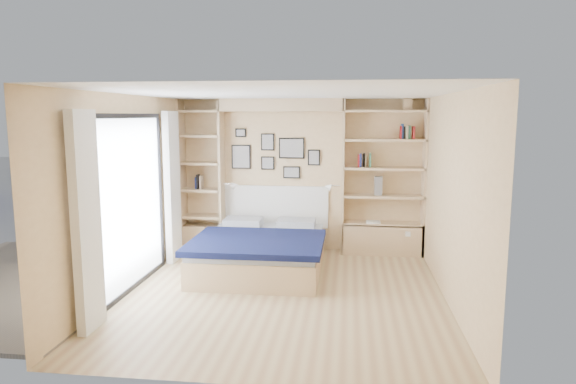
# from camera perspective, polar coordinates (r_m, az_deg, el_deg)

# --- Properties ---
(ground) EXTENTS (4.50, 4.50, 0.00)m
(ground) POSITION_cam_1_polar(r_m,az_deg,el_deg) (6.62, -0.48, -11.22)
(ground) COLOR tan
(ground) RESTS_ON ground
(room_shell) EXTENTS (4.50, 4.50, 4.50)m
(room_shell) POSITION_cam_1_polar(r_m,az_deg,el_deg) (7.88, -1.87, 0.05)
(room_shell) COLOR beige
(room_shell) RESTS_ON ground
(bed) EXTENTS (1.82, 2.37, 1.07)m
(bed) POSITION_cam_1_polar(r_m,az_deg,el_deg) (7.55, -2.92, -6.48)
(bed) COLOR #D3B281
(bed) RESTS_ON ground
(photo_gallery) EXTENTS (1.48, 0.02, 0.82)m
(photo_gallery) POSITION_cam_1_polar(r_m,az_deg,el_deg) (8.52, -1.62, 4.26)
(photo_gallery) COLOR black
(photo_gallery) RESTS_ON ground
(reading_lamps) EXTENTS (1.92, 0.12, 0.15)m
(reading_lamps) POSITION_cam_1_polar(r_m,az_deg,el_deg) (8.33, -0.79, 0.69)
(reading_lamps) COLOR silver
(reading_lamps) RESTS_ON ground
(shelf_decor) EXTENTS (3.55, 0.23, 2.03)m
(shelf_decor) POSITION_cam_1_polar(r_m,az_deg,el_deg) (8.27, 8.65, 4.61)
(shelf_decor) COLOR #A51E1E
(shelf_decor) RESTS_ON ground
(deck) EXTENTS (3.20, 4.00, 0.05)m
(deck) POSITION_cam_1_polar(r_m,az_deg,el_deg) (7.91, -27.68, -8.92)
(deck) COLOR #776858
(deck) RESTS_ON ground
(deck_chair) EXTENTS (0.66, 0.90, 0.82)m
(deck_chair) POSITION_cam_1_polar(r_m,az_deg,el_deg) (8.78, -23.50, -4.32)
(deck_chair) COLOR tan
(deck_chair) RESTS_ON ground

